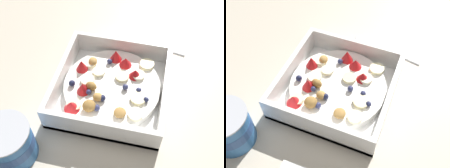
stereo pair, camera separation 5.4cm
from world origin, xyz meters
TOP-DOWN VIEW (x-y plane):
  - ground_plane at (0.00, 0.00)m, footprint 2.40×2.40m
  - fruit_bowl at (0.02, 0.02)m, footprint 0.22×0.22m
  - spoon at (0.19, -0.01)m, footprint 0.06×0.17m
  - yogurt_cup at (-0.15, 0.16)m, footprint 0.08×0.08m

SIDE VIEW (x-z plane):
  - ground_plane at x=0.00m, z-range 0.00..0.00m
  - spoon at x=0.19m, z-range 0.00..0.01m
  - fruit_bowl at x=0.02m, z-range -0.01..0.05m
  - yogurt_cup at x=-0.15m, z-range 0.00..0.08m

